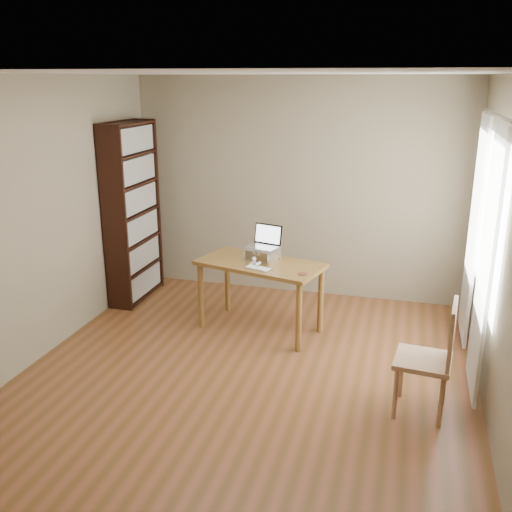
{
  "coord_description": "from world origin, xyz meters",
  "views": [
    {
      "loc": [
        1.3,
        -4.37,
        2.57
      ],
      "look_at": [
        -0.18,
        1.0,
        0.82
      ],
      "focal_mm": 40.0,
      "sensor_mm": 36.0,
      "label": 1
    }
  ],
  "objects": [
    {
      "name": "room",
      "position": [
        0.03,
        0.01,
        1.3
      ],
      "size": [
        4.04,
        4.54,
        2.64
      ],
      "color": "#593717",
      "rests_on": "ground"
    },
    {
      "name": "laptop_stand",
      "position": [
        -0.14,
        1.1,
        0.83
      ],
      "size": [
        0.32,
        0.25,
        0.13
      ],
      "rotation": [
        0.0,
        0.0,
        -0.26
      ],
      "color": "silver",
      "rests_on": "desk"
    },
    {
      "name": "cat",
      "position": [
        -0.13,
        1.13,
        0.81
      ],
      "size": [
        0.24,
        0.48,
        0.15
      ],
      "rotation": [
        0.0,
        0.0,
        -0.27
      ],
      "color": "#423A34",
      "rests_on": "desk"
    },
    {
      "name": "desk",
      "position": [
        -0.14,
        1.02,
        0.64
      ],
      "size": [
        1.39,
        0.94,
        0.75
      ],
      "rotation": [
        0.0,
        0.0,
        -0.26
      ],
      "color": "brown",
      "rests_on": "ground"
    },
    {
      "name": "laptop",
      "position": [
        -0.14,
        1.15,
        0.94
      ],
      "size": [
        0.36,
        0.34,
        0.22
      ],
      "rotation": [
        0.0,
        0.0,
        -0.26
      ],
      "color": "silver",
      "rests_on": "laptop_stand"
    },
    {
      "name": "bookshelf",
      "position": [
        -1.83,
        1.55,
        1.05
      ],
      "size": [
        0.3,
        0.9,
        2.1
      ],
      "color": "black",
      "rests_on": "ground"
    },
    {
      "name": "curtains",
      "position": [
        1.92,
        0.8,
        1.17
      ],
      "size": [
        0.03,
        1.9,
        2.25
      ],
      "color": "silver",
      "rests_on": "ground"
    },
    {
      "name": "keyboard",
      "position": [
        -0.1,
        0.8,
        0.76
      ],
      "size": [
        0.29,
        0.19,
        0.02
      ],
      "rotation": [
        0.0,
        0.0,
        -0.32
      ],
      "color": "silver",
      "rests_on": "desk"
    },
    {
      "name": "chair",
      "position": [
        1.57,
        -0.16,
        0.52
      ],
      "size": [
        0.47,
        0.47,
        0.96
      ],
      "rotation": [
        0.0,
        0.0,
        -0.11
      ],
      "color": "tan",
      "rests_on": "ground"
    },
    {
      "name": "coaster",
      "position": [
        0.35,
        0.77,
        0.75
      ],
      "size": [
        0.1,
        0.1,
        0.01
      ],
      "primitive_type": "cylinder",
      "color": "brown",
      "rests_on": "desk"
    }
  ]
}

